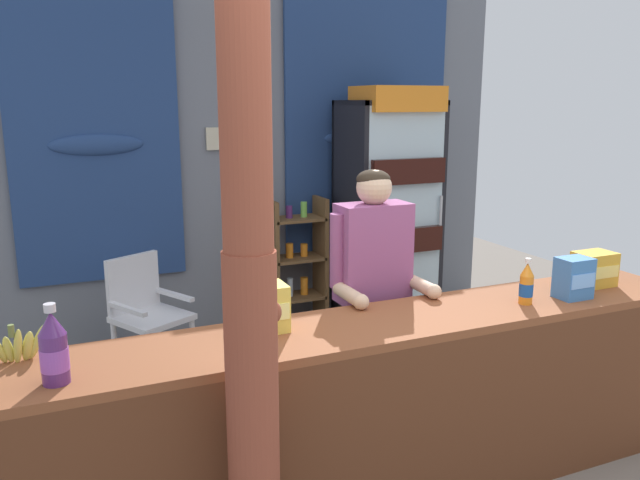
{
  "coord_description": "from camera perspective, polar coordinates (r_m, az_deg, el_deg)",
  "views": [
    {
      "loc": [
        -1.53,
        -1.92,
        1.92
      ],
      "look_at": [
        -0.24,
        1.05,
        1.2
      ],
      "focal_mm": 35.28,
      "sensor_mm": 36.0,
      "label": 1
    }
  ],
  "objects": [
    {
      "name": "bottle_shelf_rack",
      "position": [
        5.33,
        -2.1,
        -2.02
      ],
      "size": [
        0.48,
        0.28,
        1.13
      ],
      "color": "brown",
      "rests_on": "ground"
    },
    {
      "name": "soda_bottle_orange_soda",
      "position": [
        3.35,
        18.22,
        -3.86
      ],
      "size": [
        0.07,
        0.07,
        0.24
      ],
      "color": "orange",
      "rests_on": "stall_counter"
    },
    {
      "name": "timber_post",
      "position": [
        2.18,
        -6.45,
        -2.53
      ],
      "size": [
        0.21,
        0.19,
        2.84
      ],
      "color": "brown",
      "rests_on": "ground"
    },
    {
      "name": "ground_plane",
      "position": [
        4.02,
        2.06,
        -16.12
      ],
      "size": [
        8.13,
        8.13,
        0.0
      ],
      "primitive_type": "plane",
      "color": "slate"
    },
    {
      "name": "banana_bunch",
      "position": [
        2.79,
        -26.01,
        -8.71
      ],
      "size": [
        0.27,
        0.07,
        0.16
      ],
      "color": "#CCC14C",
      "rests_on": "stall_counter"
    },
    {
      "name": "drink_fridge",
      "position": [
        5.33,
        6.3,
        3.74
      ],
      "size": [
        0.77,
        0.66,
        2.04
      ],
      "color": "black",
      "rests_on": "ground"
    },
    {
      "name": "stall_counter",
      "position": [
        3.06,
        7.42,
        -13.94
      ],
      "size": [
        3.45,
        0.52,
        0.91
      ],
      "color": "brown",
      "rests_on": "ground"
    },
    {
      "name": "back_wall_curtained",
      "position": [
        5.34,
        -6.68,
        7.67
      ],
      "size": [
        4.71,
        0.22,
        2.88
      ],
      "color": "slate",
      "rests_on": "ground"
    },
    {
      "name": "shopkeeper",
      "position": [
        3.44,
        4.84,
        -3.35
      ],
      "size": [
        0.51,
        0.42,
        1.57
      ],
      "color": "#28282D",
      "rests_on": "ground"
    },
    {
      "name": "snack_box_instant_noodle",
      "position": [
        2.84,
        -4.77,
        -6.12
      ],
      "size": [
        0.17,
        0.16,
        0.21
      ],
      "color": "#EAD14C",
      "rests_on": "stall_counter"
    },
    {
      "name": "snack_box_biscuit",
      "position": [
        3.54,
        22.02,
        -3.21
      ],
      "size": [
        0.17,
        0.13,
        0.22
      ],
      "color": "#3D75B7",
      "rests_on": "stall_counter"
    },
    {
      "name": "plastic_lawn_chair",
      "position": [
        4.62,
        -15.55,
        -6.02
      ],
      "size": [
        0.6,
        0.6,
        0.86
      ],
      "color": "silver",
      "rests_on": "ground"
    },
    {
      "name": "soda_bottle_grape_soda",
      "position": [
        2.5,
        -23.01,
        -9.16
      ],
      "size": [
        0.1,
        0.1,
        0.3
      ],
      "color": "#56286B",
      "rests_on": "stall_counter"
    },
    {
      "name": "snack_box_choco_powder",
      "position": [
        3.82,
        23.6,
        -2.42
      ],
      "size": [
        0.21,
        0.16,
        0.19
      ],
      "color": "gold",
      "rests_on": "stall_counter"
    }
  ]
}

